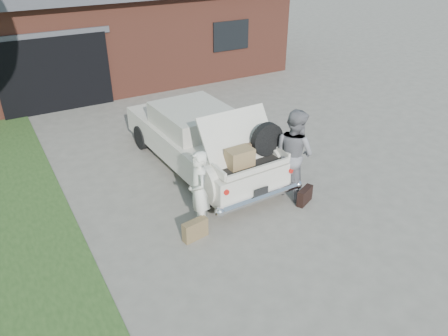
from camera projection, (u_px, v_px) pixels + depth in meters
ground at (240, 235)px, 7.95m from camera, size 90.00×90.00×0.00m
house at (102, 26)px, 16.28m from camera, size 12.80×7.80×3.30m
sedan at (202, 139)px, 9.91m from camera, size 2.02×4.78×1.79m
woman_left at (199, 191)px, 7.80m from camera, size 0.48×0.63×1.55m
woman_right at (294, 153)px, 8.75m from camera, size 0.86×1.02×1.87m
suitcase_left at (195, 230)px, 7.78m from camera, size 0.50×0.23×0.37m
suitcase_right at (305, 196)px, 8.79m from camera, size 0.45×0.31×0.34m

